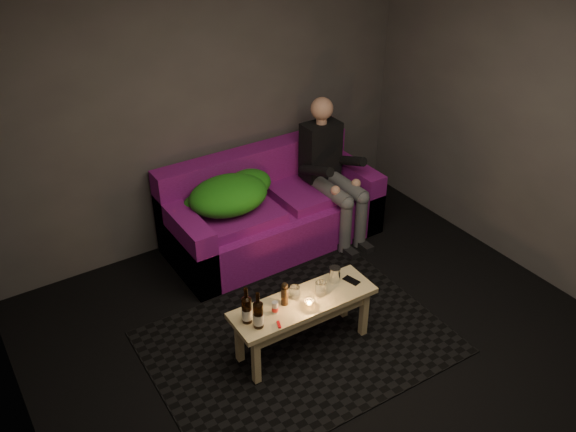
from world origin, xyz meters
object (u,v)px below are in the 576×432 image
coffee_table (303,309)px  steel_cup (335,274)px  person (330,168)px  beer_bottle_a (247,309)px  beer_bottle_b (258,314)px  sofa (270,212)px

coffee_table → steel_cup: steel_cup is taller
person → beer_bottle_a: bearing=-143.0°
beer_bottle_a → beer_bottle_b: size_ratio=1.00×
sofa → coffee_table: size_ratio=1.78×
coffee_table → beer_bottle_a: (-0.44, 0.03, 0.18)m
coffee_table → beer_bottle_a: size_ratio=3.86×
sofa → beer_bottle_a: bearing=-127.0°
sofa → beer_bottle_b: sofa is taller
sofa → person: (0.54, -0.16, 0.36)m
person → beer_bottle_a: 1.91m
coffee_table → sofa: bearing=67.7°
beer_bottle_a → beer_bottle_b: same height
sofa → beer_bottle_a: (-0.98, -1.30, 0.24)m
sofa → steel_cup: size_ratio=16.96×
beer_bottle_a → beer_bottle_b: (0.04, -0.08, 0.00)m
beer_bottle_a → sofa: bearing=53.0°
coffee_table → steel_cup: bearing=11.8°
beer_bottle_b → steel_cup: size_ratio=2.47×
sofa → person: person is taller
beer_bottle_a → person: bearing=37.0°
person → beer_bottle_b: size_ratio=4.58×
steel_cup → beer_bottle_b: bearing=-170.3°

